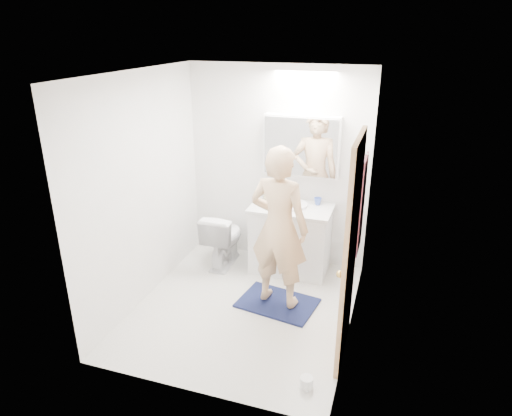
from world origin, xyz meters
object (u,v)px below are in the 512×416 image
at_px(vanity_cabinet, 290,240).
at_px(toilet, 223,238).
at_px(person, 279,228).
at_px(medicine_cabinet, 302,146).
at_px(soap_bottle_b, 285,194).
at_px(toilet_paper_roll, 307,382).
at_px(soap_bottle_a, 267,190).
at_px(toothbrush_cup, 318,201).

relative_size(vanity_cabinet, toilet, 1.29).
distance_m(toilet, person, 1.24).
distance_m(medicine_cabinet, soap_bottle_b, 0.62).
xyz_separation_m(vanity_cabinet, medicine_cabinet, (0.05, 0.21, 1.11)).
bearing_deg(person, toilet_paper_roll, 125.99).
bearing_deg(soap_bottle_a, vanity_cabinet, -23.68).
bearing_deg(toilet_paper_roll, soap_bottle_a, 115.15).
bearing_deg(toothbrush_cup, person, -102.68).
height_order(toilet, toothbrush_cup, toothbrush_cup).
height_order(medicine_cabinet, person, medicine_cabinet).
height_order(vanity_cabinet, toothbrush_cup, toothbrush_cup).
bearing_deg(soap_bottle_b, person, -78.82).
xyz_separation_m(toilet, toilet_paper_roll, (1.44, -1.77, -0.30)).
distance_m(medicine_cabinet, toothbrush_cup, 0.68).
relative_size(vanity_cabinet, toothbrush_cup, 9.88).
bearing_deg(soap_bottle_a, soap_bottle_b, 8.03).
height_order(toilet, soap_bottle_a, soap_bottle_a).
bearing_deg(toilet, toilet_paper_roll, 128.41).
relative_size(soap_bottle_b, toilet_paper_roll, 1.53).
relative_size(toilet, soap_bottle_a, 2.82).
bearing_deg(medicine_cabinet, toothbrush_cup, -12.32).
distance_m(toilet, toilet_paper_roll, 2.30).
relative_size(medicine_cabinet, toilet_paper_roll, 8.00).
distance_m(medicine_cabinet, soap_bottle_a, 0.68).
bearing_deg(toilet_paper_roll, person, 116.70).
xyz_separation_m(vanity_cabinet, toilet_paper_roll, (0.61, -1.89, -0.34)).
bearing_deg(soap_bottle_a, person, -66.71).
bearing_deg(toilet, medicine_cabinet, -160.08).
bearing_deg(soap_bottle_a, medicine_cabinet, 8.79).
bearing_deg(toilet, soap_bottle_b, -157.53).
relative_size(soap_bottle_a, toothbrush_cup, 2.71).
height_order(soap_bottle_b, toilet_paper_roll, soap_bottle_b).
distance_m(medicine_cabinet, toilet_paper_roll, 2.61).
distance_m(person, soap_bottle_b, 0.99).
bearing_deg(medicine_cabinet, soap_bottle_b, -170.31).
bearing_deg(medicine_cabinet, toilet_paper_roll, -74.84).
bearing_deg(toilet, vanity_cabinet, -172.65).
xyz_separation_m(toothbrush_cup, toilet_paper_roll, (0.34, -2.05, -0.81)).
height_order(toilet, toilet_paper_roll, toilet).
relative_size(soap_bottle_b, toothbrush_cup, 1.84).
bearing_deg(medicine_cabinet, person, -89.10).
height_order(vanity_cabinet, medicine_cabinet, medicine_cabinet).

